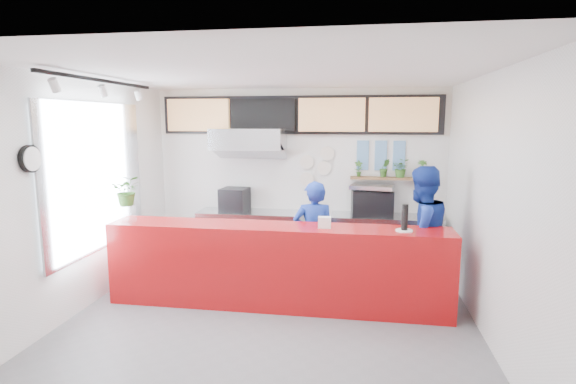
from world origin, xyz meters
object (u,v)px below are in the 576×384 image
Objects in this scene: pepper_mill at (405,217)px; staff_center at (314,238)px; panini_oven at (235,200)px; staff_right at (420,235)px; espresso_machine at (372,203)px; service_counter at (277,266)px.

staff_center is at bearing 153.72° from pepper_mill.
staff_right reaches higher than panini_oven.
espresso_machine is at bearing 4.67° from panini_oven.
panini_oven is at bearing -59.30° from staff_right.
staff_center is (0.43, 0.54, 0.26)m from service_counter.
panini_oven is at bearing 120.88° from service_counter.
pepper_mill is at bearing 27.79° from staff_right.
panini_oven is 0.27× the size of staff_center.
pepper_mill reaches higher than panini_oven.
staff_right is (0.61, -1.32, -0.18)m from espresso_machine.
service_counter is 2.17m from panini_oven.
staff_right is (1.88, 0.48, 0.38)m from service_counter.
staff_right is at bearing 169.21° from staff_center.
staff_center is at bearing -37.81° from staff_right.
panini_oven is at bearing 145.66° from pepper_mill.
service_counter is 6.85× the size of espresso_machine.
panini_oven is at bearing 175.65° from espresso_machine.
panini_oven is 1.98m from staff_center.
service_counter is 2.41× the size of staff_right.
espresso_machine is (1.27, 1.80, 0.56)m from service_counter.
pepper_mill is (1.18, -0.58, 0.46)m from staff_center.
service_counter is 2.27m from espresso_machine.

